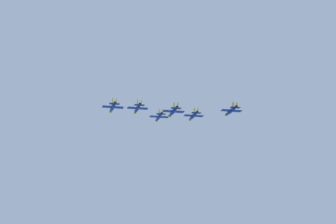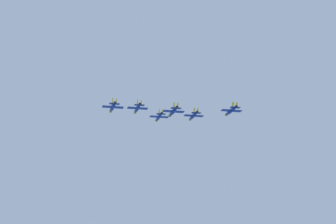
% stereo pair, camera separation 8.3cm
% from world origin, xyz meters
% --- Properties ---
extents(jet_lead, '(15.33, 9.70, 3.25)m').
position_xyz_m(jet_lead, '(-4.85, -24.63, 129.15)').
color(jet_lead, navy).
extents(jet_left_wingman, '(15.66, 9.88, 3.31)m').
position_xyz_m(jet_left_wingman, '(7.95, -40.92, 128.18)').
color(jet_left_wingman, navy).
extents(jet_right_wingman, '(15.10, 9.54, 3.20)m').
position_xyz_m(jet_right_wingman, '(13.29, -14.62, 126.16)').
color(jet_right_wingman, navy).
extents(jet_left_outer, '(15.10, 9.50, 3.19)m').
position_xyz_m(jet_left_outer, '(20.75, -57.21, 123.27)').
color(jet_left_outer, navy).
extents(jet_right_outer, '(15.53, 9.75, 3.28)m').
position_xyz_m(jet_right_outer, '(31.42, -4.62, 125.01)').
color(jet_right_outer, navy).
extents(jet_slot_rear, '(15.59, 9.82, 3.30)m').
position_xyz_m(jet_slot_rear, '(26.08, -30.91, 122.99)').
color(jet_slot_rear, navy).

